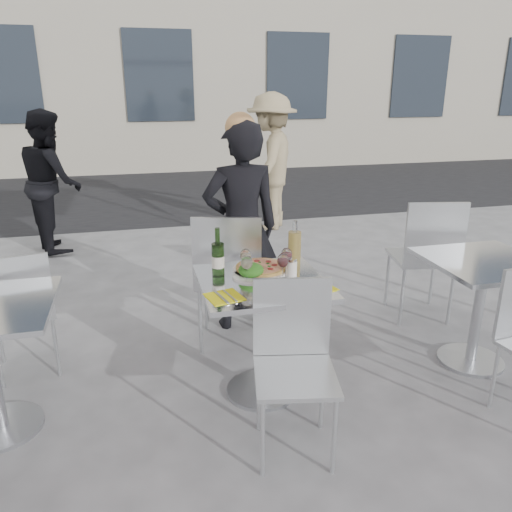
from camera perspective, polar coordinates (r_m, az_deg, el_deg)
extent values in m
plane|color=slate|center=(3.25, 0.66, -15.19)|extent=(80.00, 80.00, 0.00)
cube|color=black|center=(9.31, -9.49, 7.42)|extent=(24.00, 5.00, 0.00)
cylinder|color=#B7BABF|center=(3.24, 0.66, -15.02)|extent=(0.44, 0.44, 0.02)
cylinder|color=#B7BABF|center=(3.06, 0.68, -9.44)|extent=(0.07, 0.07, 0.72)
cube|color=silver|center=(2.90, 0.71, -3.09)|extent=(0.72, 0.72, 0.03)
cylinder|color=#B7BABF|center=(3.27, -26.98, -16.99)|extent=(0.44, 0.44, 0.02)
cylinder|color=#B7BABF|center=(3.85, 23.27, -10.84)|extent=(0.44, 0.44, 0.02)
cylinder|color=#B7BABF|center=(3.69, 23.99, -5.98)|extent=(0.07, 0.07, 0.72)
cube|color=silver|center=(3.56, 24.76, -0.63)|extent=(0.72, 0.72, 0.03)
cylinder|color=silver|center=(3.89, 0.08, -4.99)|extent=(0.03, 0.03, 0.49)
cylinder|color=silver|center=(3.91, -5.74, -4.95)|extent=(0.03, 0.03, 0.49)
cylinder|color=silver|center=(3.53, 0.05, -7.59)|extent=(0.03, 0.03, 0.49)
cylinder|color=silver|center=(3.55, -6.38, -7.53)|extent=(0.03, 0.03, 0.49)
cube|color=silver|center=(3.61, -3.07, -2.51)|extent=(0.56, 0.56, 0.03)
cube|color=silver|center=(3.30, -3.37, 0.28)|extent=(0.45, 0.14, 0.49)
cylinder|color=silver|center=(2.55, 0.75, -20.15)|extent=(0.02, 0.02, 0.43)
cylinder|color=silver|center=(2.59, 8.95, -19.70)|extent=(0.02, 0.02, 0.43)
cylinder|color=silver|center=(2.82, 0.31, -15.70)|extent=(0.02, 0.02, 0.43)
cylinder|color=silver|center=(2.86, 7.55, -15.38)|extent=(0.02, 0.02, 0.43)
cube|color=silver|center=(2.57, 4.52, -13.59)|extent=(0.48, 0.48, 0.02)
cube|color=silver|center=(2.63, 4.11, -6.94)|extent=(0.40, 0.10, 0.43)
cylinder|color=silver|center=(3.84, -22.23, -7.39)|extent=(0.02, 0.02, 0.42)
cylinder|color=silver|center=(3.85, -27.25, -8.05)|extent=(0.02, 0.02, 0.42)
cylinder|color=silver|center=(3.54, -21.87, -9.65)|extent=(0.02, 0.02, 0.42)
cube|color=silver|center=(3.60, -25.16, -5.71)|extent=(0.46, 0.46, 0.02)
cube|color=silver|center=(3.33, -25.64, -3.51)|extent=(0.39, 0.10, 0.42)
cylinder|color=silver|center=(4.57, 19.48, -2.38)|extent=(0.03, 0.03, 0.49)
cylinder|color=silver|center=(4.44, 14.77, -2.53)|extent=(0.03, 0.03, 0.49)
cylinder|color=silver|center=(4.24, 21.38, -4.30)|extent=(0.03, 0.03, 0.49)
cylinder|color=silver|center=(4.09, 16.33, -4.52)|extent=(0.03, 0.03, 0.49)
cube|color=silver|center=(4.24, 18.34, -0.19)|extent=(0.54, 0.54, 0.03)
cube|color=silver|center=(3.96, 19.85, 2.30)|extent=(0.45, 0.12, 0.49)
cylinder|color=silver|center=(3.31, 25.57, -12.30)|extent=(0.02, 0.02, 0.42)
imported|color=black|center=(3.77, -1.69, 3.20)|extent=(0.60, 0.41, 1.60)
imported|color=black|center=(6.14, -22.38, 7.90)|extent=(0.80, 0.91, 1.59)
imported|color=tan|center=(6.59, 1.73, 10.67)|extent=(1.13, 1.30, 1.75)
cylinder|color=tan|center=(2.74, 3.23, -3.97)|extent=(0.32, 0.32, 0.02)
cylinder|color=beige|center=(2.73, 3.24, -3.77)|extent=(0.28, 0.28, 0.00)
cylinder|color=white|center=(3.04, 0.56, -1.56)|extent=(0.35, 0.35, 0.01)
cylinder|color=tan|center=(3.04, 0.56, -1.30)|extent=(0.31, 0.31, 0.02)
cylinder|color=beige|center=(3.04, 0.56, -1.12)|extent=(0.27, 0.27, 0.00)
cylinder|color=white|center=(2.94, -0.58, -2.32)|extent=(0.22, 0.22, 0.01)
ellipsoid|color=#226E1B|center=(2.93, -0.58, -1.61)|extent=(0.15, 0.15, 0.08)
sphere|color=#B21914|center=(2.95, 0.09, -1.23)|extent=(0.03, 0.03, 0.03)
cylinder|color=#294D1C|center=(2.94, -4.36, -0.45)|extent=(0.07, 0.07, 0.20)
cone|color=#294D1C|center=(2.91, -4.41, 1.41)|extent=(0.07, 0.07, 0.03)
cylinder|color=#294D1C|center=(2.89, -4.43, 2.26)|extent=(0.03, 0.03, 0.10)
cylinder|color=silver|center=(2.94, -4.36, -0.64)|extent=(0.07, 0.08, 0.07)
cylinder|color=#D1B659|center=(3.10, 4.42, 0.82)|extent=(0.08, 0.08, 0.22)
cylinder|color=white|center=(3.06, 4.49, 3.31)|extent=(0.03, 0.03, 0.08)
cylinder|color=white|center=(2.96, 4.07, -1.43)|extent=(0.06, 0.06, 0.09)
cylinder|color=silver|center=(2.94, 4.09, -0.46)|extent=(0.06, 0.06, 0.02)
cylinder|color=white|center=(2.88, -1.05, -2.85)|extent=(0.06, 0.06, 0.00)
cylinder|color=white|center=(2.87, -1.05, -2.05)|extent=(0.01, 0.01, 0.09)
ellipsoid|color=white|center=(2.84, -1.06, -0.73)|extent=(0.07, 0.07, 0.08)
ellipsoid|color=beige|center=(2.85, -1.06, -0.92)|extent=(0.05, 0.05, 0.05)
cylinder|color=white|center=(2.99, -1.19, -2.00)|extent=(0.06, 0.06, 0.00)
cylinder|color=white|center=(2.98, -1.19, -1.23)|extent=(0.01, 0.01, 0.09)
ellipsoid|color=white|center=(2.96, -1.20, 0.04)|extent=(0.07, 0.07, 0.08)
ellipsoid|color=beige|center=(2.96, -1.20, -0.14)|extent=(0.05, 0.05, 0.05)
cylinder|color=white|center=(2.92, 3.05, -2.62)|extent=(0.06, 0.06, 0.00)
cylinder|color=white|center=(2.90, 3.07, -1.83)|extent=(0.01, 0.01, 0.09)
ellipsoid|color=white|center=(2.88, 3.09, -0.52)|extent=(0.07, 0.07, 0.08)
ellipsoid|color=#4D0B0F|center=(2.88, 3.09, -0.71)|extent=(0.05, 0.05, 0.05)
cylinder|color=white|center=(3.02, 3.45, -1.88)|extent=(0.06, 0.06, 0.00)
cylinder|color=white|center=(3.00, 3.47, -1.11)|extent=(0.01, 0.01, 0.09)
ellipsoid|color=white|center=(2.98, 3.50, 0.15)|extent=(0.07, 0.07, 0.08)
ellipsoid|color=#4D0B0F|center=(2.98, 3.49, -0.03)|extent=(0.05, 0.05, 0.05)
cube|color=#FFFE16|center=(2.68, -3.65, -4.67)|extent=(0.22, 0.22, 0.00)
cube|color=#B7BABF|center=(2.67, -4.08, -4.63)|extent=(0.06, 0.20, 0.00)
cube|color=#B7BABF|center=(2.68, -3.02, -4.53)|extent=(0.05, 0.18, 0.00)
cube|color=#FFFE16|center=(2.81, 6.98, -3.58)|extent=(0.22, 0.22, 0.00)
cube|color=#B7BABF|center=(2.80, 6.60, -3.54)|extent=(0.06, 0.20, 0.00)
cube|color=#B7BABF|center=(2.82, 7.55, -3.44)|extent=(0.05, 0.18, 0.00)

